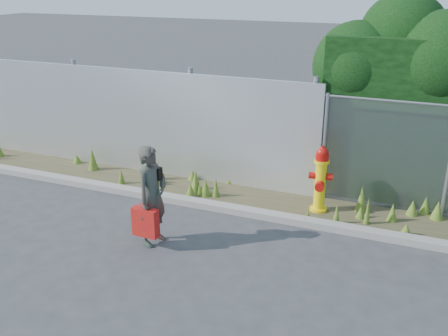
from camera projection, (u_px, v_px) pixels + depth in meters
ground at (208, 266)px, 7.34m from camera, size 80.00×80.00×0.00m
curb at (248, 212)px, 8.88m from camera, size 16.00×0.22×0.12m
weed_strip at (255, 193)px, 9.47m from camera, size 16.00×1.34×0.52m
corrugated_fence at (124, 120)px, 10.66m from camera, size 8.50×0.21×2.30m
fire_hydrant at (320, 180)px, 8.82m from camera, size 0.42×0.38×1.25m
woman at (152, 196)px, 7.71m from camera, size 0.48×0.65×1.62m
red_tote_bag at (145, 222)px, 7.69m from camera, size 0.42×0.15×0.55m
black_shoulder_bag at (154, 173)px, 7.69m from camera, size 0.26×0.11×0.20m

